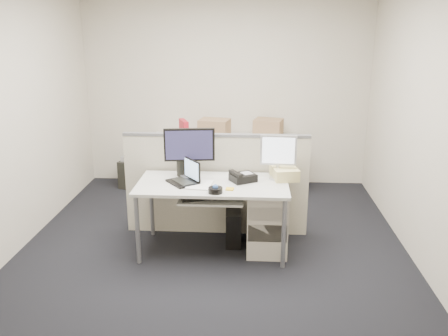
# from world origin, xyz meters

# --- Properties ---
(floor) EXTENTS (4.00, 4.50, 0.01)m
(floor) POSITION_xyz_m (0.00, 0.00, -0.01)
(floor) COLOR black
(floor) RESTS_ON ground
(wall_back) EXTENTS (4.00, 0.02, 2.70)m
(wall_back) POSITION_xyz_m (0.00, 2.25, 1.35)
(wall_back) COLOR beige
(wall_back) RESTS_ON ground
(wall_front) EXTENTS (4.00, 0.02, 2.70)m
(wall_front) POSITION_xyz_m (0.00, -2.25, 1.35)
(wall_front) COLOR beige
(wall_front) RESTS_ON ground
(wall_left) EXTENTS (0.02, 4.50, 2.70)m
(wall_left) POSITION_xyz_m (-2.00, 0.00, 1.35)
(wall_left) COLOR beige
(wall_left) RESTS_ON ground
(wall_right) EXTENTS (0.02, 4.50, 2.70)m
(wall_right) POSITION_xyz_m (2.00, 0.00, 1.35)
(wall_right) COLOR beige
(wall_right) RESTS_ON ground
(desk) EXTENTS (1.50, 0.75, 0.73)m
(desk) POSITION_xyz_m (0.00, 0.00, 0.66)
(desk) COLOR beige
(desk) RESTS_ON floor
(keyboard_tray) EXTENTS (0.62, 0.32, 0.02)m
(keyboard_tray) POSITION_xyz_m (0.00, -0.18, 0.62)
(keyboard_tray) COLOR beige
(keyboard_tray) RESTS_ON desk
(drawer_pedestal) EXTENTS (0.40, 0.55, 0.65)m
(drawer_pedestal) POSITION_xyz_m (0.55, 0.05, 0.33)
(drawer_pedestal) COLOR #B5AA9C
(drawer_pedestal) RESTS_ON floor
(cubicle_partition) EXTENTS (2.00, 0.06, 1.10)m
(cubicle_partition) POSITION_xyz_m (0.00, 0.45, 0.55)
(cubicle_partition) COLOR #C1B5A0
(cubicle_partition) RESTS_ON floor
(back_counter) EXTENTS (2.00, 0.60, 0.72)m
(back_counter) POSITION_xyz_m (0.00, 1.93, 0.36)
(back_counter) COLOR #B5AA9C
(back_counter) RESTS_ON floor
(monitor_main) EXTENTS (0.53, 0.26, 0.51)m
(monitor_main) POSITION_xyz_m (-0.25, 0.18, 0.99)
(monitor_main) COLOR black
(monitor_main) RESTS_ON desk
(monitor_small) EXTENTS (0.38, 0.20, 0.45)m
(monitor_small) POSITION_xyz_m (0.65, 0.18, 0.95)
(monitor_small) COLOR #B7B7BC
(monitor_small) RESTS_ON desk
(laptop) EXTENTS (0.37, 0.38, 0.23)m
(laptop) POSITION_xyz_m (-0.30, -0.02, 0.84)
(laptop) COLOR black
(laptop) RESTS_ON desk
(trackball) EXTENTS (0.14, 0.14, 0.05)m
(trackball) POSITION_xyz_m (0.05, -0.28, 0.76)
(trackball) COLOR black
(trackball) RESTS_ON desk
(desk_phone) EXTENTS (0.30, 0.28, 0.07)m
(desk_phone) POSITION_xyz_m (0.30, 0.08, 0.77)
(desk_phone) COLOR black
(desk_phone) RESTS_ON desk
(paper_stack) EXTENTS (0.26, 0.31, 0.01)m
(paper_stack) POSITION_xyz_m (-0.12, -0.08, 0.74)
(paper_stack) COLOR silver
(paper_stack) RESTS_ON desk
(sticky_pad) EXTENTS (0.08, 0.08, 0.01)m
(sticky_pad) POSITION_xyz_m (0.18, -0.18, 0.74)
(sticky_pad) COLOR gold
(sticky_pad) RESTS_ON desk
(travel_mug) EXTENTS (0.11, 0.11, 0.19)m
(travel_mug) POSITION_xyz_m (-0.35, 0.22, 0.82)
(travel_mug) COLOR black
(travel_mug) RESTS_ON desk
(banana) EXTENTS (0.17, 0.15, 0.04)m
(banana) POSITION_xyz_m (0.28, 0.10, 0.75)
(banana) COLOR yellow
(banana) RESTS_ON desk
(cellphone) EXTENTS (0.07, 0.11, 0.01)m
(cellphone) POSITION_xyz_m (-0.15, 0.05, 0.74)
(cellphone) COLOR black
(cellphone) RESTS_ON desk
(manila_folders) EXTENTS (0.30, 0.35, 0.12)m
(manila_folders) POSITION_xyz_m (0.72, 0.20, 0.79)
(manila_folders) COLOR #F1E282
(manila_folders) RESTS_ON desk
(keyboard) EXTENTS (0.53, 0.32, 0.03)m
(keyboard) POSITION_xyz_m (-0.05, -0.14, 0.64)
(keyboard) COLOR black
(keyboard) RESTS_ON keyboard_tray
(pc_tower_desk) EXTENTS (0.18, 0.41, 0.37)m
(pc_tower_desk) POSITION_xyz_m (0.20, 0.20, 0.19)
(pc_tower_desk) COLOR black
(pc_tower_desk) RESTS_ON floor
(pc_tower_spare_dark) EXTENTS (0.29, 0.45, 0.39)m
(pc_tower_spare_dark) POSITION_xyz_m (-1.35, 1.96, 0.20)
(pc_tower_spare_dark) COLOR black
(pc_tower_spare_dark) RESTS_ON floor
(pc_tower_spare_silver) EXTENTS (0.31, 0.52, 0.46)m
(pc_tower_spare_silver) POSITION_xyz_m (-1.30, 2.03, 0.23)
(pc_tower_spare_silver) COLOR #B7B7BC
(pc_tower_spare_silver) RESTS_ON floor
(cardboard_box_left) EXTENTS (0.44, 0.37, 0.29)m
(cardboard_box_left) POSITION_xyz_m (-0.13, 1.81, 0.87)
(cardboard_box_left) COLOR #967C52
(cardboard_box_left) RESTS_ON back_counter
(cardboard_box_right) EXTENTS (0.43, 0.38, 0.27)m
(cardboard_box_right) POSITION_xyz_m (0.60, 1.99, 0.85)
(cardboard_box_right) COLOR #967C52
(cardboard_box_right) RESTS_ON back_counter
(red_binder) EXTENTS (0.17, 0.30, 0.27)m
(red_binder) POSITION_xyz_m (-0.55, 1.83, 0.86)
(red_binder) COLOR #B41825
(red_binder) RESTS_ON back_counter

